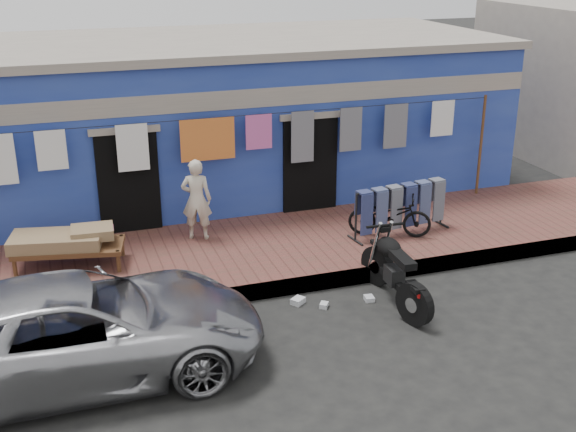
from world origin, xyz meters
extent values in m
plane|color=black|center=(0.00, 0.00, 0.00)|extent=(80.00, 80.00, 0.00)
cube|color=brown|center=(0.00, 3.00, 0.12)|extent=(28.00, 3.00, 0.25)
cube|color=gray|center=(0.00, 1.55, 0.12)|extent=(28.00, 0.10, 0.25)
cube|color=navy|center=(0.00, 7.00, 1.60)|extent=(12.00, 5.00, 3.20)
cube|color=#9E9384|center=(0.00, 4.56, 2.55)|extent=(12.00, 0.14, 0.35)
cube|color=#9E9384|center=(0.00, 7.00, 3.28)|extent=(12.20, 5.20, 0.16)
cube|color=black|center=(-2.20, 4.48, 1.05)|extent=(1.10, 0.10, 2.10)
cube|color=black|center=(1.30, 4.48, 1.05)|extent=(1.10, 0.10, 2.10)
cylinder|color=brown|center=(5.00, 4.25, 1.30)|extent=(0.06, 0.06, 2.10)
cylinder|color=black|center=(0.00, 4.25, 2.30)|extent=(10.00, 0.01, 0.01)
cube|color=silver|center=(-3.45, 4.25, 1.95)|extent=(0.50, 0.02, 0.69)
cube|color=silver|center=(-2.10, 4.25, 1.88)|extent=(0.55, 0.02, 0.84)
cube|color=#CC4C26|center=(-0.76, 4.25, 1.91)|extent=(1.00, 0.02, 0.77)
cube|color=#C7569D|center=(0.20, 4.25, 1.98)|extent=(0.50, 0.02, 0.65)
cube|color=slate|center=(1.06, 4.25, 1.81)|extent=(0.45, 0.02, 0.98)
cube|color=slate|center=(2.05, 4.25, 1.87)|extent=(0.45, 0.02, 0.85)
cube|color=slate|center=(3.00, 4.25, 1.86)|extent=(0.50, 0.02, 0.88)
cube|color=silver|center=(4.04, 4.25, 1.94)|extent=(0.50, 0.02, 0.72)
imported|color=#AAAAAF|center=(-3.40, 0.25, 0.68)|extent=(4.81, 2.20, 1.35)
imported|color=beige|center=(-1.12, 3.72, 0.99)|extent=(0.62, 0.51, 1.47)
imported|color=black|center=(2.18, 2.71, 0.73)|extent=(1.54, 1.14, 0.95)
cube|color=silver|center=(-0.11, 1.20, 0.05)|extent=(0.26, 0.25, 0.09)
cube|color=silver|center=(0.22, 0.95, 0.04)|extent=(0.18, 0.19, 0.08)
cube|color=silver|center=(0.98, 0.94, 0.03)|extent=(0.16, 0.19, 0.07)
camera|label=1|loc=(-3.48, -8.18, 5.23)|focal=45.00mm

